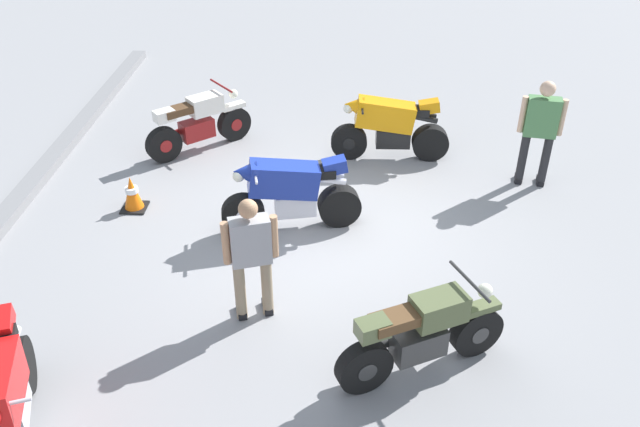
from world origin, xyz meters
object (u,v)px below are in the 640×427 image
(motorcycle_blue_sportbike, at_px, (290,192))
(person_in_green_shirt, at_px, (540,127))
(motorcycle_olive_vintage, at_px, (422,335))
(person_in_gray_shirt, at_px, (251,254))
(motorcycle_red_sportbike, at_px, (4,397))
(motorcycle_cream_vintage, at_px, (198,124))
(traffic_cone, at_px, (132,193))
(motorcycle_orange_sportbike, at_px, (390,126))

(motorcycle_blue_sportbike, xyz_separation_m, person_in_green_shirt, (1.41, -3.65, 0.38))
(motorcycle_olive_vintage, bearing_deg, person_in_gray_shirt, 131.50)
(motorcycle_red_sportbike, height_order, person_in_gray_shirt, person_in_gray_shirt)
(motorcycle_olive_vintage, relative_size, person_in_gray_shirt, 1.15)
(motorcycle_red_sportbike, distance_m, person_in_green_shirt, 7.85)
(person_in_gray_shirt, distance_m, person_in_green_shirt, 5.10)
(motorcycle_cream_vintage, bearing_deg, traffic_cone, -147.46)
(motorcycle_red_sportbike, xyz_separation_m, motorcycle_cream_vintage, (6.05, -0.53, -0.11))
(motorcycle_orange_sportbike, bearing_deg, person_in_green_shirt, 159.86)
(motorcycle_orange_sportbike, distance_m, motorcycle_olive_vintage, 4.79)
(motorcycle_blue_sportbike, bearing_deg, person_in_gray_shirt, 70.09)
(motorcycle_olive_vintage, height_order, traffic_cone, motorcycle_olive_vintage)
(motorcycle_olive_vintage, bearing_deg, person_in_green_shirt, 37.23)
(motorcycle_blue_sportbike, distance_m, traffic_cone, 2.42)
(motorcycle_olive_vintage, xyz_separation_m, person_in_gray_shirt, (0.78, 1.86, 0.41))
(person_in_green_shirt, bearing_deg, motorcycle_red_sportbike, 140.48)
(person_in_green_shirt, xyz_separation_m, traffic_cone, (-1.00, 6.01, -0.72))
(motorcycle_red_sportbike, xyz_separation_m, traffic_cone, (4.12, 0.08, -0.33))
(motorcycle_orange_sportbike, relative_size, person_in_gray_shirt, 1.23)
(motorcycle_orange_sportbike, xyz_separation_m, motorcycle_blue_sportbike, (-2.16, 1.46, 0.00))
(motorcycle_orange_sportbike, xyz_separation_m, motorcycle_cream_vintage, (0.17, 3.22, -0.11))
(motorcycle_blue_sportbike, distance_m, motorcycle_red_sportbike, 4.36)
(person_in_green_shirt, bearing_deg, motorcycle_orange_sportbike, 80.77)
(motorcycle_blue_sportbike, xyz_separation_m, motorcycle_olive_vintage, (-2.63, -1.58, -0.11))
(person_in_green_shirt, bearing_deg, person_in_gray_shirt, 139.34)
(motorcycle_red_sportbike, xyz_separation_m, person_in_green_shirt, (5.12, -5.94, 0.38))
(motorcycle_cream_vintage, bearing_deg, motorcycle_olive_vintage, -95.98)
(motorcycle_orange_sportbike, height_order, motorcycle_cream_vintage, motorcycle_orange_sportbike)
(motorcycle_cream_vintage, height_order, person_in_gray_shirt, person_in_gray_shirt)
(motorcycle_cream_vintage, bearing_deg, motorcycle_orange_sportbike, -43.04)
(motorcycle_cream_vintage, relative_size, traffic_cone, 3.01)
(motorcycle_red_sportbike, relative_size, motorcycle_cream_vintage, 1.19)
(motorcycle_olive_vintage, height_order, motorcycle_cream_vintage, same)
(person_in_green_shirt, height_order, traffic_cone, person_in_green_shirt)
(motorcycle_blue_sportbike, relative_size, motorcycle_cream_vintage, 1.22)
(person_in_gray_shirt, xyz_separation_m, person_in_green_shirt, (3.25, -3.92, 0.08))
(motorcycle_cream_vintage, bearing_deg, person_in_gray_shirt, -110.39)
(motorcycle_orange_sportbike, distance_m, person_in_green_shirt, 2.35)
(person_in_gray_shirt, bearing_deg, motorcycle_red_sportbike, 115.75)
(motorcycle_blue_sportbike, relative_size, motorcycle_red_sportbike, 1.02)
(motorcycle_orange_sportbike, height_order, motorcycle_olive_vintage, motorcycle_orange_sportbike)
(motorcycle_orange_sportbike, relative_size, motorcycle_blue_sportbike, 1.00)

